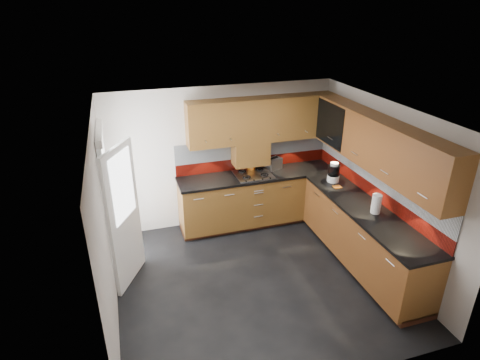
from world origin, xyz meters
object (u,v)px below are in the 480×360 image
object	(u,v)px
utensil_pot	(251,165)
food_processor	(334,173)
gas_hob	(253,174)
toaster	(274,164)

from	to	relation	value
utensil_pot	food_processor	distance (m)	1.39
utensil_pot	gas_hob	bearing A→B (deg)	-99.67
gas_hob	food_processor	size ratio (longest dim) A/B	1.87
food_processor	utensil_pot	bearing A→B (deg)	143.30
utensil_pot	food_processor	size ratio (longest dim) A/B	1.48
toaster	food_processor	size ratio (longest dim) A/B	0.99
toaster	food_processor	distance (m)	1.06
gas_hob	toaster	size ratio (longest dim) A/B	1.90
food_processor	gas_hob	bearing A→B (deg)	152.07
toaster	utensil_pot	bearing A→B (deg)	170.73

